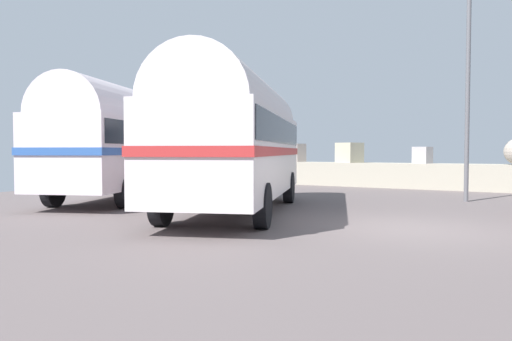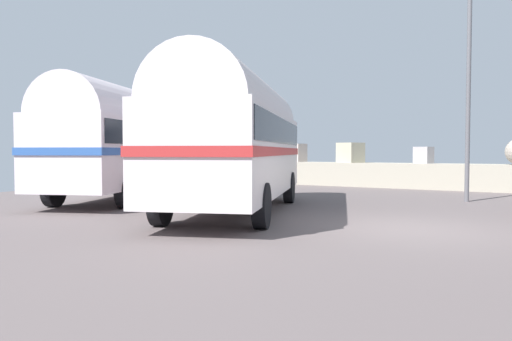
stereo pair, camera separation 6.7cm
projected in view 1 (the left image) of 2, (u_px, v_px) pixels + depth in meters
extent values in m
cube|color=#5C5151|center=(403.00, 229.00, 10.18)|extent=(32.00, 26.00, 0.02)
cube|color=#A49D8C|center=(479.00, 178.00, 20.21)|extent=(31.36, 1.80, 1.10)
cube|color=#959A8A|center=(233.00, 149.00, 26.65)|extent=(1.82, 1.81, 1.37)
cube|color=#B5A59D|center=(295.00, 153.00, 25.15)|extent=(1.08, 0.92, 0.92)
cube|color=#B0A98F|center=(349.00, 153.00, 23.01)|extent=(1.26, 1.24, 0.94)
cube|color=#9F9A9D|center=(422.00, 155.00, 21.56)|extent=(0.87, 0.76, 0.73)
cylinder|color=black|center=(220.00, 187.00, 15.64)|extent=(0.61, 1.00, 0.96)
cylinder|color=black|center=(289.00, 188.00, 15.27)|extent=(0.61, 1.00, 0.96)
cylinder|color=black|center=(161.00, 204.00, 10.52)|extent=(0.61, 1.00, 0.96)
cylinder|color=black|center=(263.00, 206.00, 10.14)|extent=(0.61, 1.00, 0.96)
cube|color=silver|center=(237.00, 153.00, 12.85)|extent=(5.33, 8.69, 2.10)
cylinder|color=silver|center=(237.00, 113.00, 12.81)|extent=(5.02, 8.31, 2.20)
cube|color=#B32A2A|center=(237.00, 151.00, 12.85)|extent=(5.41, 8.79, 0.20)
cube|color=black|center=(237.00, 131.00, 12.83)|extent=(5.24, 8.39, 0.64)
cube|color=silver|center=(262.00, 178.00, 17.09)|extent=(2.18, 0.99, 0.28)
cylinder|color=black|center=(128.00, 180.00, 19.24)|extent=(0.63, 0.99, 0.96)
cylinder|color=black|center=(182.00, 181.00, 18.89)|extent=(0.63, 0.99, 0.96)
cylinder|color=black|center=(53.00, 190.00, 14.10)|extent=(0.63, 0.99, 0.96)
cylinder|color=black|center=(126.00, 191.00, 13.75)|extent=(0.63, 0.99, 0.96)
cube|color=silver|center=(127.00, 153.00, 16.46)|extent=(5.43, 8.68, 2.10)
cylinder|color=silver|center=(126.00, 122.00, 16.42)|extent=(5.12, 8.29, 2.20)
cube|color=#2C55A0|center=(127.00, 151.00, 16.45)|extent=(5.50, 8.78, 0.20)
cube|color=black|center=(127.00, 136.00, 16.43)|extent=(5.33, 8.38, 0.64)
cube|color=silver|center=(169.00, 173.00, 20.70)|extent=(2.17, 1.02, 0.28)
cylinder|color=#5B5B60|center=(468.00, 85.00, 15.53)|extent=(0.14, 0.14, 7.46)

